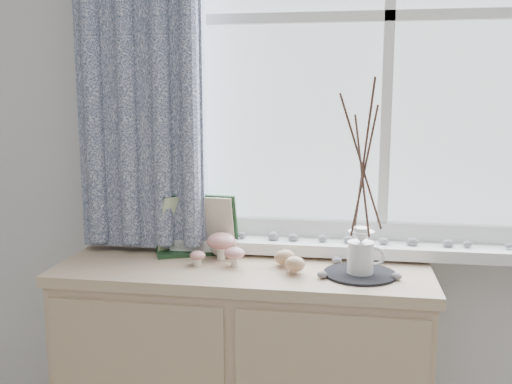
# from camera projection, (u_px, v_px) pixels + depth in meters

# --- Properties ---
(botanical_book) EXTENTS (0.34, 0.24, 0.22)m
(botanical_book) POSITION_uv_depth(u_px,v_px,m) (193.00, 225.00, 1.94)
(botanical_book) COLOR #1D3D21
(botanical_book) RESTS_ON sideboard
(toadstool_cluster) EXTENTS (0.18, 0.15, 0.09)m
(toadstool_cluster) POSITION_uv_depth(u_px,v_px,m) (221.00, 246.00, 1.88)
(toadstool_cluster) COLOR white
(toadstool_cluster) RESTS_ON sideboard
(wooden_eggs) EXTENTS (0.10, 0.12, 0.08)m
(wooden_eggs) POSITION_uv_depth(u_px,v_px,m) (290.00, 260.00, 1.79)
(wooden_eggs) COLOR tan
(wooden_eggs) RESTS_ON sideboard
(songbird_figurine) EXTENTS (0.15, 0.11, 0.07)m
(songbird_figurine) POSITION_uv_depth(u_px,v_px,m) (223.00, 247.00, 1.94)
(songbird_figurine) COLOR beige
(songbird_figurine) RESTS_ON sideboard
(crocheted_doily) EXTENTS (0.22, 0.22, 0.01)m
(crocheted_doily) POSITION_uv_depth(u_px,v_px,m) (360.00, 274.00, 1.74)
(crocheted_doily) COLOR black
(crocheted_doily) RESTS_ON sideboard
(twig_pitcher) EXTENTS (0.21, 0.21, 0.60)m
(twig_pitcher) POSITION_uv_depth(u_px,v_px,m) (364.00, 163.00, 1.69)
(twig_pitcher) COLOR white
(twig_pitcher) RESTS_ON crocheted_doily
(sideboard_pebbles) EXTENTS (0.25, 0.19, 0.02)m
(sideboard_pebbles) POSITION_uv_depth(u_px,v_px,m) (351.00, 270.00, 1.76)
(sideboard_pebbles) COLOR gray
(sideboard_pebbles) RESTS_ON sideboard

